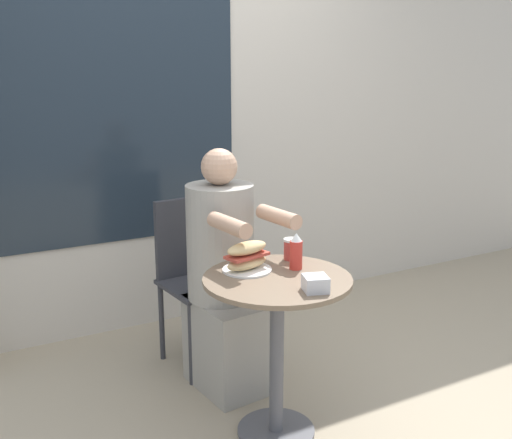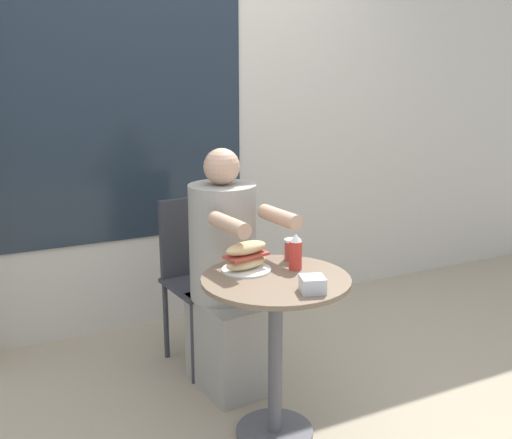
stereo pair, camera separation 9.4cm
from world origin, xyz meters
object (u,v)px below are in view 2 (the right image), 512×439
object	(u,v)px
seated_diner	(227,286)
drink_cup	(292,249)
diner_chair	(198,264)
cafe_table	(275,323)
sandwich_on_plate	(246,257)
condiment_bottle	(296,252)

from	to	relation	value
seated_diner	drink_cup	distance (m)	0.43
seated_diner	drink_cup	bearing A→B (deg)	114.41
drink_cup	seated_diner	bearing A→B (deg)	120.21
drink_cup	diner_chair	bearing A→B (deg)	106.46
cafe_table	drink_cup	distance (m)	0.35
sandwich_on_plate	seated_diner	bearing A→B (deg)	79.91
diner_chair	seated_diner	xyz separation A→B (m)	(0.01, -0.34, -0.01)
seated_diner	drink_cup	size ratio (longest dim) A/B	12.51
drink_cup	condiment_bottle	distance (m)	0.13
diner_chair	drink_cup	world-z (taller)	diner_chair
cafe_table	condiment_bottle	size ratio (longest dim) A/B	4.57
cafe_table	sandwich_on_plate	world-z (taller)	sandwich_on_plate
sandwich_on_plate	cafe_table	bearing A→B (deg)	-61.84
cafe_table	seated_diner	world-z (taller)	seated_diner
drink_cup	sandwich_on_plate	bearing A→B (deg)	-170.68
cafe_table	diner_chair	world-z (taller)	diner_chair
diner_chair	sandwich_on_plate	distance (m)	0.74
cafe_table	condiment_bottle	bearing A→B (deg)	23.28
cafe_table	drink_cup	xyz separation A→B (m)	(0.17, 0.17, 0.25)
cafe_table	condiment_bottle	distance (m)	0.30
seated_diner	sandwich_on_plate	bearing A→B (deg)	74.10
sandwich_on_plate	drink_cup	distance (m)	0.25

